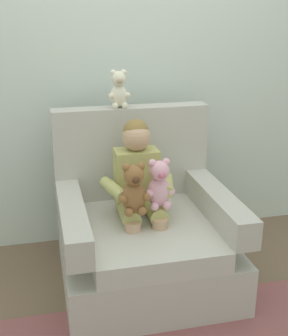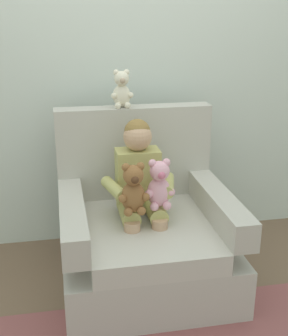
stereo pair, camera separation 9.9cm
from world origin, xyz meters
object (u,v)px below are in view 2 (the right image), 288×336
(armchair, at_px, (144,234))
(seated_child, at_px, (140,183))
(plush_brown, at_px, (133,190))
(plush_pink, at_px, (159,185))
(plush_cream_on_backrest, at_px, (122,90))

(armchair, bearing_deg, seated_child, 126.85)
(plush_brown, height_order, plush_pink, plush_brown)
(armchair, distance_m, plush_pink, 0.39)
(seated_child, distance_m, plush_cream_on_backrest, 0.60)
(plush_pink, xyz_separation_m, plush_cream_on_backrest, (-0.14, 0.47, 0.46))
(plush_cream_on_backrest, bearing_deg, armchair, -62.32)
(armchair, distance_m, seated_child, 0.33)
(armchair, height_order, plush_cream_on_backrest, plush_cream_on_backrest)
(plush_pink, relative_size, plush_cream_on_backrest, 1.23)
(seated_child, distance_m, plush_brown, 0.20)
(plush_brown, distance_m, plush_pink, 0.16)
(plush_brown, bearing_deg, plush_pink, 16.53)
(plush_brown, bearing_deg, plush_cream_on_backrest, 89.47)
(armchair, xyz_separation_m, plush_brown, (-0.09, -0.16, 0.36))
(plush_cream_on_backrest, bearing_deg, seated_child, -64.97)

